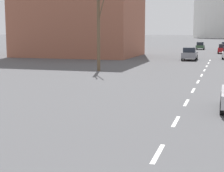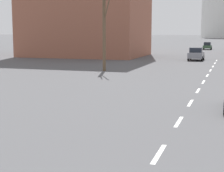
% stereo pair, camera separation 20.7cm
% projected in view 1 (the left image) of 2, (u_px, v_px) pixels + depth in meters
% --- Properties ---
extents(lane_stripe_1, '(0.16, 2.00, 0.01)m').
position_uv_depth(lane_stripe_1, '(158.00, 154.00, 11.93)').
color(lane_stripe_1, silver).
rests_on(lane_stripe_1, ground_plane).
extents(lane_stripe_2, '(0.16, 2.00, 0.01)m').
position_uv_depth(lane_stripe_2, '(176.00, 121.00, 16.19)').
color(lane_stripe_2, silver).
rests_on(lane_stripe_2, ground_plane).
extents(lane_stripe_3, '(0.16, 2.00, 0.01)m').
position_uv_depth(lane_stripe_3, '(186.00, 103.00, 20.45)').
color(lane_stripe_3, silver).
rests_on(lane_stripe_3, ground_plane).
extents(lane_stripe_4, '(0.16, 2.00, 0.01)m').
position_uv_depth(lane_stripe_4, '(193.00, 90.00, 24.71)').
color(lane_stripe_4, silver).
rests_on(lane_stripe_4, ground_plane).
extents(lane_stripe_5, '(0.16, 2.00, 0.01)m').
position_uv_depth(lane_stripe_5, '(198.00, 82.00, 28.97)').
color(lane_stripe_5, silver).
rests_on(lane_stripe_5, ground_plane).
extents(lane_stripe_6, '(0.16, 2.00, 0.01)m').
position_uv_depth(lane_stripe_6, '(202.00, 75.00, 33.24)').
color(lane_stripe_6, silver).
rests_on(lane_stripe_6, ground_plane).
extents(lane_stripe_7, '(0.16, 2.00, 0.01)m').
position_uv_depth(lane_stripe_7, '(204.00, 70.00, 37.50)').
color(lane_stripe_7, silver).
rests_on(lane_stripe_7, ground_plane).
extents(lane_stripe_8, '(0.16, 2.00, 0.01)m').
position_uv_depth(lane_stripe_8, '(207.00, 66.00, 41.76)').
color(lane_stripe_8, silver).
rests_on(lane_stripe_8, ground_plane).
extents(lane_stripe_9, '(0.16, 2.00, 0.01)m').
position_uv_depth(lane_stripe_9, '(208.00, 63.00, 46.02)').
color(lane_stripe_9, silver).
rests_on(lane_stripe_9, ground_plane).
extents(lane_stripe_10, '(0.16, 2.00, 0.01)m').
position_uv_depth(lane_stripe_10, '(210.00, 60.00, 50.28)').
color(lane_stripe_10, silver).
rests_on(lane_stripe_10, ground_plane).
extents(sedan_near_left, '(1.95, 4.12, 1.73)m').
position_uv_depth(sedan_near_left, '(190.00, 54.00, 50.46)').
color(sedan_near_left, slate).
rests_on(sedan_near_left, ground_plane).
extents(sedan_near_right, '(1.73, 4.30, 1.59)m').
position_uv_depth(sedan_near_right, '(200.00, 46.00, 80.30)').
color(sedan_near_right, '#2D4C33').
rests_on(sedan_near_right, ground_plane).
extents(sedan_far_right, '(1.90, 3.99, 1.66)m').
position_uv_depth(sedan_far_right, '(223.00, 49.00, 65.90)').
color(sedan_far_right, maroon).
rests_on(sedan_far_right, ground_plane).
extents(bare_tree_left_near, '(1.92, 3.71, 8.83)m').
position_uv_depth(bare_tree_left_near, '(99.00, 29.00, 36.29)').
color(bare_tree_left_near, brown).
rests_on(bare_tree_left_near, ground_plane).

